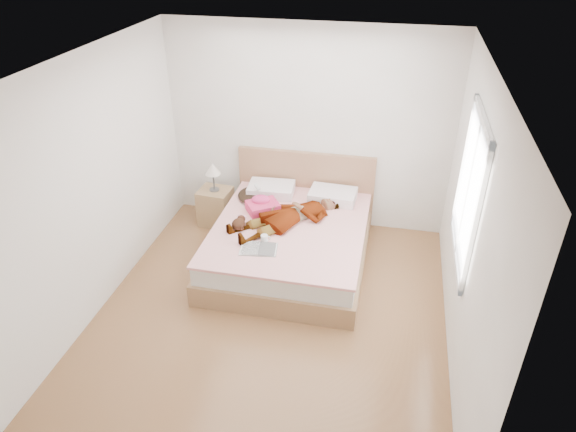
% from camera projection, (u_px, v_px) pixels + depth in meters
% --- Properties ---
extents(ground, '(4.00, 4.00, 0.00)m').
position_uv_depth(ground, '(271.00, 313.00, 5.43)').
color(ground, '#502F19').
rests_on(ground, ground).
extents(woman, '(1.46, 1.48, 0.21)m').
position_uv_depth(woman, '(290.00, 213.00, 6.01)').
color(woman, white).
rests_on(woman, bed).
extents(hair, '(0.51, 0.57, 0.07)m').
position_uv_depth(hair, '(253.00, 195.00, 6.53)').
color(hair, black).
rests_on(hair, bed).
extents(phone, '(0.10, 0.10, 0.05)m').
position_uv_depth(phone, '(257.00, 187.00, 6.39)').
color(phone, silver).
rests_on(phone, bed).
extents(room_shell, '(4.00, 4.00, 4.00)m').
position_uv_depth(room_shell, '(469.00, 192.00, 4.59)').
color(room_shell, white).
rests_on(room_shell, ground).
extents(bed, '(1.80, 2.08, 1.00)m').
position_uv_depth(bed, '(291.00, 239.00, 6.15)').
color(bed, olive).
rests_on(bed, ground).
extents(towel, '(0.47, 0.45, 0.19)m').
position_uv_depth(towel, '(262.00, 205.00, 6.22)').
color(towel, '#D0386A').
rests_on(towel, bed).
extents(magazine, '(0.43, 0.32, 0.02)m').
position_uv_depth(magazine, '(259.00, 249.00, 5.54)').
color(magazine, silver).
rests_on(magazine, bed).
extents(coffee_mug, '(0.12, 0.10, 0.09)m').
position_uv_depth(coffee_mug, '(265.00, 239.00, 5.65)').
color(coffee_mug, silver).
rests_on(coffee_mug, bed).
extents(plush_toy, '(0.16, 0.24, 0.13)m').
position_uv_depth(plush_toy, '(239.00, 223.00, 5.88)').
color(plush_toy, black).
rests_on(plush_toy, bed).
extents(nightstand, '(0.44, 0.40, 0.89)m').
position_uv_depth(nightstand, '(216.00, 204.00, 6.84)').
color(nightstand, olive).
rests_on(nightstand, ground).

